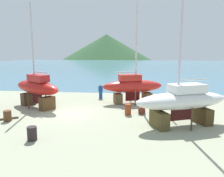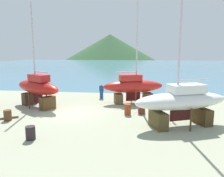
{
  "view_description": "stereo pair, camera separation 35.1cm",
  "coord_description": "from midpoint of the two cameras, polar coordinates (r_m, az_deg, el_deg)",
  "views": [
    {
      "loc": [
        5.55,
        -17.85,
        5.3
      ],
      "look_at": [
        3.36,
        1.58,
        2.01
      ],
      "focal_mm": 35.47,
      "sensor_mm": 36.0,
      "label": 1
    },
    {
      "loc": [
        5.9,
        -17.81,
        5.3
      ],
      "look_at": [
        3.36,
        1.58,
        2.01
      ],
      "focal_mm": 35.47,
      "sensor_mm": 36.0,
      "label": 2
    }
  ],
  "objects": [
    {
      "name": "timber_long_fore",
      "position": [
        22.53,
        14.44,
        -4.18
      ],
      "size": [
        1.64,
        1.01,
        0.13
      ],
      "primitive_type": "cube",
      "rotation": [
        0.0,
        0.0,
        0.5
      ],
      "color": "brown",
      "rests_on": "ground"
    },
    {
      "name": "headland_hill",
      "position": [
        178.92,
        -1.47,
        7.85
      ],
      "size": [
        132.44,
        132.44,
        37.38
      ],
      "primitive_type": "cone",
      "color": "#2C502E",
      "rests_on": "ground"
    },
    {
      "name": "sailboat_small_center",
      "position": [
        16.54,
        17.1,
        -3.06
      ],
      "size": [
        7.37,
        4.79,
        11.54
      ],
      "rotation": [
        0.0,
        0.0,
        3.54
      ],
      "color": "#4D4122",
      "rests_on": "ground"
    },
    {
      "name": "ground_plane",
      "position": [
        18.44,
        -12.05,
        -7.36
      ],
      "size": [
        44.01,
        44.01,
        0.0
      ],
      "primitive_type": "plane",
      "color": "gray"
    },
    {
      "name": "sailboat_mid_port",
      "position": [
        22.93,
        4.87,
        0.54
      ],
      "size": [
        6.52,
        3.57,
        10.42
      ],
      "rotation": [
        0.0,
        0.0,
        0.29
      ],
      "color": "brown",
      "rests_on": "ground"
    },
    {
      "name": "barrel_ochre",
      "position": [
        18.96,
        -25.83,
        -6.36
      ],
      "size": [
        0.72,
        0.72,
        0.82
      ],
      "primitive_type": "cylinder",
      "rotation": [
        0.0,
        0.0,
        0.28
      ],
      "color": "#53331D",
      "rests_on": "ground"
    },
    {
      "name": "barrel_by_slipway",
      "position": [
        14.46,
        -20.59,
        -10.8
      ],
      "size": [
        0.81,
        0.81,
        0.84
      ],
      "primitive_type": "cylinder",
      "rotation": [
        0.0,
        0.0,
        2.47
      ],
      "color": "#2A2124",
      "rests_on": "ground"
    },
    {
      "name": "worker",
      "position": [
        25.17,
        -3.34,
        -0.63
      ],
      "size": [
        0.5,
        0.38,
        1.65
      ],
      "rotation": [
        0.0,
        0.0,
        4.35
      ],
      "color": "#1C4793",
      "rests_on": "ground"
    },
    {
      "name": "sea_water",
      "position": [
        81.68,
        2.42,
        5.83
      ],
      "size": [
        134.98,
        107.19,
        0.01
      ],
      "primitive_type": "cube",
      "color": "teal",
      "rests_on": "ground"
    },
    {
      "name": "barrel_tipped_left",
      "position": [
        18.78,
        3.6,
        -5.4
      ],
      "size": [
        0.69,
        0.69,
        0.92
      ],
      "primitive_type": "cylinder",
      "rotation": [
        0.0,
        0.0,
        2.82
      ],
      "color": "brown",
      "rests_on": "ground"
    },
    {
      "name": "sailboat_large_starboard",
      "position": [
        22.2,
        -19.22,
        0.11
      ],
      "size": [
        6.17,
        4.77,
        9.7
      ],
      "rotation": [
        0.0,
        0.0,
        2.58
      ],
      "color": "#443425",
      "rests_on": "ground"
    },
    {
      "name": "timber_short_skew",
      "position": [
        19.48,
        -26.8,
        -7.06
      ],
      "size": [
        2.02,
        1.36,
        0.14
      ],
      "primitive_type": "cube",
      "rotation": [
        0.0,
        0.0,
        0.56
      ],
      "color": "brown",
      "rests_on": "ground"
    },
    {
      "name": "barrel_rust_mid",
      "position": [
        19.32,
        7.13,
        -5.5
      ],
      "size": [
        0.62,
        0.85,
        0.61
      ],
      "primitive_type": "cylinder",
      "rotation": [
        1.57,
        0.0,
        3.16
      ],
      "color": "maroon",
      "rests_on": "ground"
    }
  ]
}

